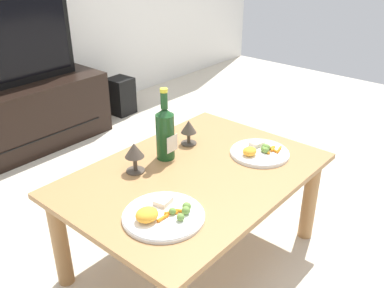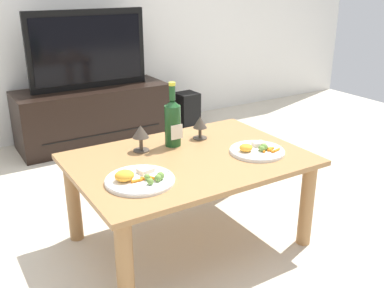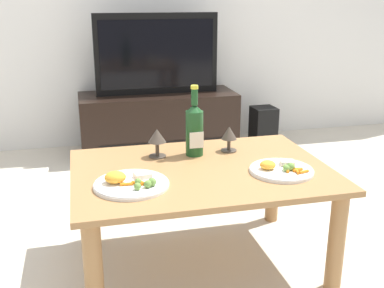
{
  "view_description": "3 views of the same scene",
  "coord_description": "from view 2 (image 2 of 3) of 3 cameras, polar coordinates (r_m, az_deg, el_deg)",
  "views": [
    {
      "loc": [
        -1.19,
        -1.01,
        1.38
      ],
      "look_at": [
        0.04,
        0.05,
        0.57
      ],
      "focal_mm": 39.48,
      "sensor_mm": 36.0,
      "label": 1
    },
    {
      "loc": [
        -1.01,
        -1.68,
        1.28
      ],
      "look_at": [
        0.03,
        0.02,
        0.52
      ],
      "focal_mm": 41.14,
      "sensor_mm": 36.0,
      "label": 2
    },
    {
      "loc": [
        -0.49,
        -1.83,
        1.19
      ],
      "look_at": [
        -0.03,
        0.04,
        0.57
      ],
      "focal_mm": 43.69,
      "sensor_mm": 36.0,
      "label": 3
    }
  ],
  "objects": [
    {
      "name": "dinner_plate_left",
      "position": [
        1.88,
        -6.91,
        -4.52
      ],
      "size": [
        0.3,
        0.3,
        0.06
      ],
      "color": "white",
      "rests_on": "dining_table"
    },
    {
      "name": "wine_bottle",
      "position": [
        2.23,
        -2.53,
        3.01
      ],
      "size": [
        0.08,
        0.08,
        0.33
      ],
      "color": "#19471E",
      "rests_on": "dining_table"
    },
    {
      "name": "tv_stand",
      "position": [
        3.67,
        -12.67,
        3.65
      ],
      "size": [
        1.2,
        0.46,
        0.46
      ],
      "color": "black",
      "rests_on": "ground_plane"
    },
    {
      "name": "dinner_plate_right",
      "position": [
        2.2,
        8.38,
        -0.8
      ],
      "size": [
        0.27,
        0.27,
        0.05
      ],
      "color": "white",
      "rests_on": "dining_table"
    },
    {
      "name": "dining_table",
      "position": [
        2.15,
        -0.41,
        -3.67
      ],
      "size": [
        1.11,
        0.78,
        0.47
      ],
      "color": "#9E7042",
      "rests_on": "ground_plane"
    },
    {
      "name": "floor_speaker",
      "position": [
        4.02,
        -0.67,
        4.51
      ],
      "size": [
        0.19,
        0.19,
        0.31
      ],
      "primitive_type": "cube",
      "rotation": [
        0.0,
        0.0,
        0.05
      ],
      "color": "black",
      "rests_on": "ground_plane"
    },
    {
      "name": "goblet_left",
      "position": [
        2.18,
        -6.68,
        1.37
      ],
      "size": [
        0.08,
        0.08,
        0.13
      ],
      "color": "#473D33",
      "rests_on": "dining_table"
    },
    {
      "name": "tv_screen",
      "position": [
        3.56,
        -13.34,
        11.83
      ],
      "size": [
        0.93,
        0.05,
        0.6
      ],
      "color": "black",
      "rests_on": "tv_stand"
    },
    {
      "name": "goblet_right",
      "position": [
        2.34,
        1.05,
        2.61
      ],
      "size": [
        0.08,
        0.08,
        0.12
      ],
      "color": "#473D33",
      "rests_on": "dining_table"
    },
    {
      "name": "ground_plane",
      "position": [
        2.34,
        -0.39,
        -12.34
      ],
      "size": [
        6.4,
        6.4,
        0.0
      ],
      "primitive_type": "plane",
      "color": "beige"
    }
  ]
}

